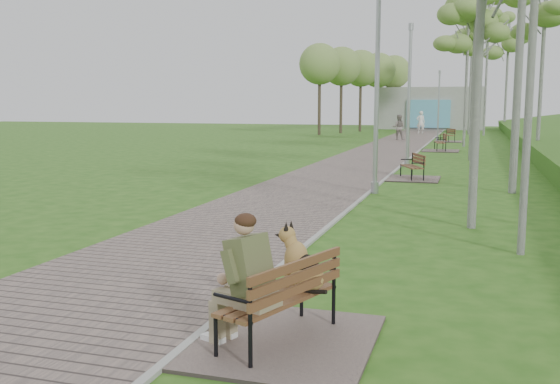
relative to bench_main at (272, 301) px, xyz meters
The scene contains 18 objects.
ground 6.23m from the bench_main, 97.40° to the left, with size 120.00×120.00×0.00m, color #265615.
walkway 27.78m from the bench_main, 95.27° to the left, with size 3.50×67.00×0.04m, color #645551.
kerb 27.68m from the bench_main, 91.66° to the left, with size 0.10×67.00×0.05m, color #999993.
building_north 57.20m from the bench_main, 92.31° to the left, with size 10.00×5.20×4.00m.
bench_main is the anchor object (origin of this frame).
bench_second 14.70m from the bench_main, 89.95° to the left, with size 1.67×1.86×1.03m.
bench_third 27.52m from the bench_main, 89.51° to the left, with size 1.84×2.04×1.13m.
bench_far 35.85m from the bench_main, 89.57° to the left, with size 1.72×1.91×1.06m.
lamp_post_near 11.37m from the bench_main, 93.38° to the left, with size 0.21×0.21×5.49m.
lamp_post_second 18.79m from the bench_main, 91.69° to the left, with size 0.21×0.21×5.45m.
lamp_post_third 36.60m from the bench_main, 90.64° to the left, with size 0.18×0.18×4.59m.
pedestrian_near 46.50m from the bench_main, 92.86° to the left, with size 0.68×0.44×1.86m, color white.
pedestrian_far 36.78m from the bench_main, 94.63° to the left, with size 0.84×0.65×1.72m, color gray.
birch_mid_c 23.16m from the bench_main, 84.96° to the left, with size 2.60×2.60×7.92m.
birch_far_b 32.11m from the bench_main, 87.55° to the left, with size 2.57×2.57×8.61m.
birch_far_c 45.92m from the bench_main, 86.71° to the left, with size 2.78×2.78×11.14m.
birch_distant_a 47.14m from the bench_main, 88.22° to the left, with size 2.80×2.80×11.02m.
birch_distant_b 56.33m from the bench_main, 85.35° to the left, with size 2.75×2.75×10.89m.
Camera 1 is at (2.70, -12.00, 2.45)m, focal length 40.00 mm.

